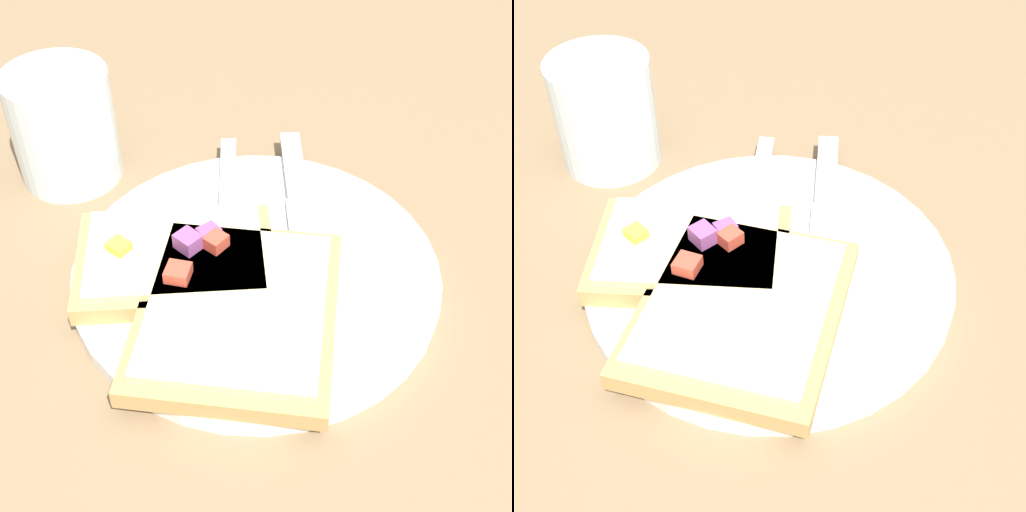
# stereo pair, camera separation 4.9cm
# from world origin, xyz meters

# --- Properties ---
(ground_plane) EXTENTS (4.00, 4.00, 0.00)m
(ground_plane) POSITION_xyz_m (0.00, 0.00, 0.00)
(ground_plane) COLOR #7F6647
(plate) EXTENTS (0.26, 0.26, 0.01)m
(plate) POSITION_xyz_m (0.00, 0.00, 0.01)
(plate) COLOR white
(plate) RESTS_ON ground
(fork) EXTENTS (0.22, 0.03, 0.01)m
(fork) POSITION_xyz_m (-0.03, -0.02, 0.01)
(fork) COLOR silver
(fork) RESTS_ON plate
(knife) EXTENTS (0.22, 0.02, 0.01)m
(knife) POSITION_xyz_m (-0.06, 0.04, 0.01)
(knife) COLOR silver
(knife) RESTS_ON plate
(pizza_slice_main) EXTENTS (0.17, 0.15, 0.03)m
(pizza_slice_main) POSITION_xyz_m (0.05, -0.01, 0.02)
(pizza_slice_main) COLOR tan
(pizza_slice_main) RESTS_ON plate
(pizza_slice_corner) EXTENTS (0.10, 0.14, 0.03)m
(pizza_slice_corner) POSITION_xyz_m (0.00, -0.06, 0.02)
(pizza_slice_corner) COLOR tan
(pizza_slice_corner) RESTS_ON plate
(crumb_scatter) EXTENTS (0.06, 0.11, 0.01)m
(crumb_scatter) POSITION_xyz_m (-0.01, -0.04, 0.02)
(crumb_scatter) COLOR tan
(crumb_scatter) RESTS_ON plate
(drinking_glass) EXTENTS (0.08, 0.08, 0.09)m
(drinking_glass) POSITION_xyz_m (-0.13, -0.15, 0.05)
(drinking_glass) COLOR silver
(drinking_glass) RESTS_ON ground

